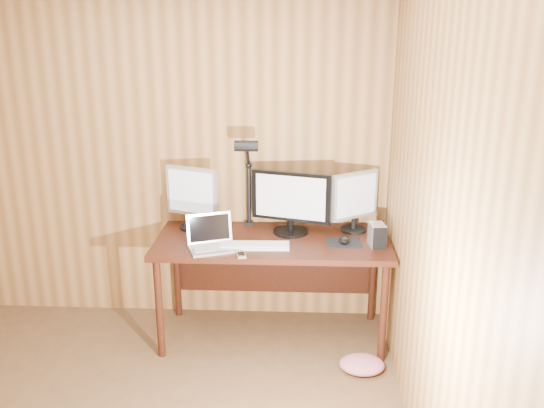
# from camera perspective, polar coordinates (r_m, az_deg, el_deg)

# --- Properties ---
(room_shell) EXTENTS (4.00, 4.00, 4.00)m
(room_shell) POSITION_cam_1_polar(r_m,az_deg,el_deg) (2.51, -23.72, -5.56)
(room_shell) COLOR brown
(room_shell) RESTS_ON ground
(desk) EXTENTS (1.60, 0.70, 0.75)m
(desk) POSITION_cam_1_polar(r_m,az_deg,el_deg) (4.06, 0.08, -4.75)
(desk) COLOR black
(desk) RESTS_ON floor
(monitor_center) EXTENTS (0.56, 0.25, 0.44)m
(monitor_center) POSITION_cam_1_polar(r_m,az_deg,el_deg) (4.00, 1.89, 0.23)
(monitor_center) COLOR black
(monitor_center) RESTS_ON desk
(monitor_left) EXTENTS (0.39, 0.19, 0.45)m
(monitor_left) POSITION_cam_1_polar(r_m,az_deg,el_deg) (4.12, -7.92, 0.79)
(monitor_left) COLOR black
(monitor_left) RESTS_ON desk
(monitor_right) EXTENTS (0.33, 0.24, 0.43)m
(monitor_right) POSITION_cam_1_polar(r_m,az_deg,el_deg) (4.08, 8.20, 0.41)
(monitor_right) COLOR black
(monitor_right) RESTS_ON desk
(laptop) EXTENTS (0.36, 0.32, 0.22)m
(laptop) POSITION_cam_1_polar(r_m,az_deg,el_deg) (3.82, -6.01, -3.53)
(laptop) COLOR silver
(laptop) RESTS_ON desk
(keyboard) EXTENTS (0.47, 0.16, 0.02)m
(keyboard) POSITION_cam_1_polar(r_m,az_deg,el_deg) (3.82, -1.79, -4.13)
(keyboard) COLOR white
(keyboard) RESTS_ON desk
(mousepad) EXTENTS (0.24, 0.20, 0.00)m
(mousepad) POSITION_cam_1_polar(r_m,az_deg,el_deg) (3.92, 7.14, -3.83)
(mousepad) COLOR black
(mousepad) RESTS_ON desk
(mouse) EXTENTS (0.09, 0.12, 0.04)m
(mouse) POSITION_cam_1_polar(r_m,az_deg,el_deg) (3.91, 7.15, -3.54)
(mouse) COLOR black
(mouse) RESTS_ON mousepad
(hard_drive) EXTENTS (0.11, 0.15, 0.15)m
(hard_drive) POSITION_cam_1_polar(r_m,az_deg,el_deg) (3.87, 10.37, -3.05)
(hard_drive) COLOR silver
(hard_drive) RESTS_ON desk
(phone) EXTENTS (0.08, 0.12, 0.01)m
(phone) POSITION_cam_1_polar(r_m,az_deg,el_deg) (3.69, -3.09, -5.03)
(phone) COLOR silver
(phone) RESTS_ON desk
(speaker) EXTENTS (0.05, 0.05, 0.13)m
(speaker) POSITION_cam_1_polar(r_m,az_deg,el_deg) (4.02, 10.60, -2.48)
(speaker) COLOR black
(speaker) RESTS_ON desk
(desk_lamp) EXTENTS (0.16, 0.23, 0.70)m
(desk_lamp) POSITION_cam_1_polar(r_m,az_deg,el_deg) (4.03, -2.43, 3.37)
(desk_lamp) COLOR black
(desk_lamp) RESTS_ON desk
(fabric_pile) EXTENTS (0.32, 0.27, 0.09)m
(fabric_pile) POSITION_cam_1_polar(r_m,az_deg,el_deg) (3.93, 8.89, -15.44)
(fabric_pile) COLOR #BF5C6C
(fabric_pile) RESTS_ON floor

